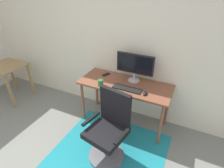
{
  "coord_description": "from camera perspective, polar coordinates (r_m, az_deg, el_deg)",
  "views": [
    {
      "loc": [
        1.34,
        -0.41,
        2.15
      ],
      "look_at": [
        0.37,
        1.59,
        0.85
      ],
      "focal_mm": 29.12,
      "sensor_mm": 36.0,
      "label": 1
    }
  ],
  "objects": [
    {
      "name": "wall_back",
      "position": [
        3.06,
        -1.33,
        14.14
      ],
      "size": [
        6.0,
        0.1,
        2.6
      ],
      "primitive_type": "cube",
      "color": "beige",
      "rests_on": "ground"
    },
    {
      "name": "area_rug",
      "position": [
        2.78,
        -0.73,
        -20.29
      ],
      "size": [
        1.51,
        1.33,
        0.01
      ],
      "primitive_type": "cube",
      "color": "teal",
      "rests_on": "ground"
    },
    {
      "name": "desk",
      "position": [
        2.83,
        4.03,
        -1.35
      ],
      "size": [
        1.42,
        0.58,
        0.75
      ],
      "color": "brown",
      "rests_on": "ground"
    },
    {
      "name": "monitor",
      "position": [
        2.76,
        7.2,
        5.94
      ],
      "size": [
        0.58,
        0.18,
        0.44
      ],
      "color": "#B2B2B7",
      "rests_on": "desk"
    },
    {
      "name": "keyboard",
      "position": [
        2.65,
        4.73,
        -1.47
      ],
      "size": [
        0.43,
        0.13,
        0.02
      ],
      "primitive_type": "cube",
      "color": "black",
      "rests_on": "desk"
    },
    {
      "name": "computer_mouse",
      "position": [
        2.56,
        10.37,
        -2.89
      ],
      "size": [
        0.06,
        0.1,
        0.03
      ],
      "primitive_type": "ellipsoid",
      "color": "black",
      "rests_on": "desk"
    },
    {
      "name": "coffee_cup",
      "position": [
        2.71,
        -3.61,
        0.36
      ],
      "size": [
        0.08,
        0.08,
        0.1
      ],
      "primitive_type": "cylinder",
      "color": "#2F7137",
      "rests_on": "desk"
    },
    {
      "name": "cell_phone",
      "position": [
        3.04,
        -1.89,
        2.99
      ],
      "size": [
        0.12,
        0.16,
        0.01
      ],
      "primitive_type": "cube",
      "rotation": [
        0.0,
        0.0,
        -0.4
      ],
      "color": "black",
      "rests_on": "desk"
    },
    {
      "name": "office_chair",
      "position": [
        2.45,
        -1.01,
        -14.94
      ],
      "size": [
        0.59,
        0.53,
        0.99
      ],
      "rotation": [
        0.0,
        0.0,
        -0.18
      ],
      "color": "slate",
      "rests_on": "ground"
    },
    {
      "name": "side_table",
      "position": [
        4.03,
        -29.9,
        3.4
      ],
      "size": [
        0.63,
        0.57,
        0.73
      ],
      "color": "#947649",
      "rests_on": "ground"
    }
  ]
}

